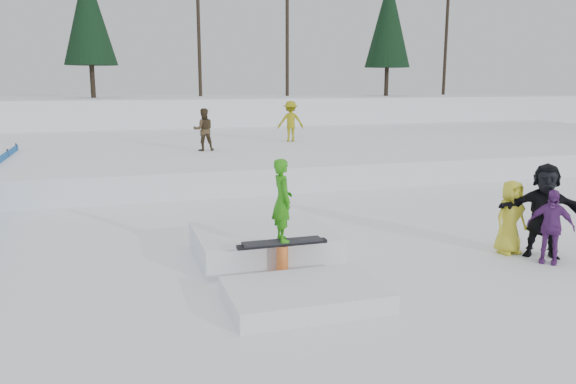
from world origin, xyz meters
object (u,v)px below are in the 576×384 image
object	(u,v)px
walker_olive	(204,130)
walker_ygreen	(291,121)
spectator_purple	(550,226)
spectator_yellow	(510,217)
jib_rail_feature	(273,252)
spectator_dark	(544,211)

from	to	relation	value
walker_olive	walker_ygreen	world-z (taller)	walker_ygreen
spectator_purple	spectator_yellow	xyz separation A→B (m)	(-0.31, 0.74, 0.03)
spectator_purple	jib_rail_feature	world-z (taller)	jib_rail_feature
walker_olive	jib_rail_feature	bearing A→B (deg)	89.16
walker_ygreen	walker_olive	bearing A→B (deg)	38.09
spectator_purple	walker_olive	bearing A→B (deg)	154.86
walker_olive	spectator_purple	bearing A→B (deg)	111.02
walker_ygreen	jib_rail_feature	xyz separation A→B (m)	(-4.78, -14.06, -1.38)
spectator_yellow	spectator_dark	bearing A→B (deg)	-45.10
spectator_yellow	jib_rail_feature	world-z (taller)	jib_rail_feature
walker_olive	spectator_dark	world-z (taller)	walker_olive
spectator_purple	spectator_dark	bearing A→B (deg)	111.90
walker_olive	spectator_yellow	world-z (taller)	walker_olive
spectator_dark	spectator_purple	bearing A→B (deg)	-78.59
spectator_purple	walker_ygreen	bearing A→B (deg)	137.00
walker_olive	spectator_purple	distance (m)	13.80
walker_olive	spectator_yellow	size ratio (longest dim) A/B	1.08
walker_ygreen	spectator_purple	xyz separation A→B (m)	(0.30, -15.28, -0.97)
spectator_dark	jib_rail_feature	bearing A→B (deg)	-153.86
jib_rail_feature	spectator_yellow	bearing A→B (deg)	-5.80
spectator_purple	spectator_yellow	distance (m)	0.80
walker_ygreen	spectator_purple	bearing A→B (deg)	100.86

